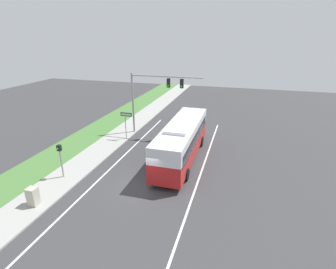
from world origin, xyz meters
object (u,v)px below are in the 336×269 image
Objects in this scene: pedestrian_signal at (60,156)px; street_sign at (126,121)px; utility_cabinet at (33,197)px; signal_gantry at (153,91)px; bus at (182,139)px.

street_sign is (1.33, 8.53, 0.17)m from pedestrian_signal.
street_sign reaches higher than utility_cabinet.
signal_gantry is 15.08m from utility_cabinet.
bus is 9.11× the size of utility_cabinet.
utility_cabinet is (-0.88, -12.04, -1.32)m from street_sign.
signal_gantry reaches higher than utility_cabinet.
pedestrian_signal is (-3.56, -10.68, -2.88)m from signal_gantry.
utility_cabinet is at bearing -82.65° from pedestrian_signal.
pedestrian_signal is at bearing 97.35° from utility_cabinet.
street_sign is 12.14m from utility_cabinet.
bus is at bearing 51.18° from utility_cabinet.
pedestrian_signal is 8.64m from street_sign.
street_sign is at bearing -136.02° from signal_gantry.
utility_cabinet is at bearing -94.18° from street_sign.
signal_gantry is 2.77× the size of pedestrian_signal.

